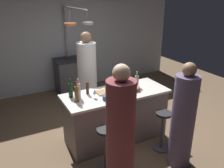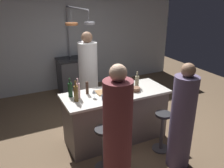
# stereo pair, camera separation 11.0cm
# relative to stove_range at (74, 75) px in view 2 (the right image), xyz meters

# --- Properties ---
(ground_plane) EXTENTS (9.00, 9.00, 0.00)m
(ground_plane) POSITION_rel_stove_range_xyz_m (0.00, -2.45, -0.45)
(ground_plane) COLOR brown
(back_wall) EXTENTS (6.40, 0.16, 2.60)m
(back_wall) POSITION_rel_stove_range_xyz_m (0.00, 0.40, 0.85)
(back_wall) COLOR #B2B7BC
(back_wall) RESTS_ON ground_plane
(kitchen_island) EXTENTS (1.80, 0.72, 0.90)m
(kitchen_island) POSITION_rel_stove_range_xyz_m (0.00, -2.45, 0.01)
(kitchen_island) COLOR slate
(kitchen_island) RESTS_ON ground_plane
(stove_range) EXTENTS (0.80, 0.64, 0.89)m
(stove_range) POSITION_rel_stove_range_xyz_m (0.00, 0.00, 0.00)
(stove_range) COLOR #47474C
(stove_range) RESTS_ON ground_plane
(chef) EXTENTS (0.38, 0.38, 1.78)m
(chef) POSITION_rel_stove_range_xyz_m (-0.12, -1.47, 0.38)
(chef) COLOR white
(chef) RESTS_ON ground_plane
(bar_stool_left) EXTENTS (0.28, 0.28, 0.68)m
(bar_stool_left) POSITION_rel_stove_range_xyz_m (-0.50, -3.07, -0.07)
(bar_stool_left) COLOR #4C4C51
(bar_stool_left) RESTS_ON ground_plane
(guest_left) EXTENTS (0.36, 0.36, 1.72)m
(guest_left) POSITION_rel_stove_range_xyz_m (-0.48, -3.45, 0.35)
(guest_left) COLOR brown
(guest_left) RESTS_ON ground_plane
(bar_stool_right) EXTENTS (0.28, 0.28, 0.68)m
(bar_stool_right) POSITION_rel_stove_range_xyz_m (0.53, -3.07, -0.07)
(bar_stool_right) COLOR #4C4C51
(bar_stool_right) RESTS_ON ground_plane
(guest_right) EXTENTS (0.34, 0.34, 1.61)m
(guest_right) POSITION_rel_stove_range_xyz_m (0.54, -3.47, 0.30)
(guest_right) COLOR #594C6B
(guest_right) RESTS_ON ground_plane
(overhead_pot_rack) EXTENTS (0.58, 1.55, 2.17)m
(overhead_pot_rack) POSITION_rel_stove_range_xyz_m (-0.07, -0.49, 1.18)
(overhead_pot_rack) COLOR gray
(overhead_pot_rack) RESTS_ON ground_plane
(cutting_board) EXTENTS (0.32, 0.22, 0.02)m
(cutting_board) POSITION_rel_stove_range_xyz_m (-0.15, -2.37, 0.46)
(cutting_board) COLOR #997047
(cutting_board) RESTS_ON kitchen_island
(pepper_mill) EXTENTS (0.05, 0.05, 0.21)m
(pepper_mill) POSITION_rel_stove_range_xyz_m (-0.45, -2.29, 0.56)
(pepper_mill) COLOR #382319
(pepper_mill) RESTS_ON kitchen_island
(wine_bottle_amber) EXTENTS (0.07, 0.07, 0.33)m
(wine_bottle_amber) POSITION_rel_stove_range_xyz_m (-0.70, -2.48, 0.58)
(wine_bottle_amber) COLOR brown
(wine_bottle_amber) RESTS_ON kitchen_island
(wine_bottle_red) EXTENTS (0.07, 0.07, 0.31)m
(wine_bottle_red) POSITION_rel_stove_range_xyz_m (-0.73, -2.28, 0.57)
(wine_bottle_red) COLOR #143319
(wine_bottle_red) RESTS_ON kitchen_island
(wine_bottle_white) EXTENTS (0.07, 0.07, 0.29)m
(wine_bottle_white) POSITION_rel_stove_range_xyz_m (0.44, -2.39, 0.56)
(wine_bottle_white) COLOR gray
(wine_bottle_white) RESTS_ON kitchen_island
(wine_bottle_green) EXTENTS (0.07, 0.07, 0.29)m
(wine_bottle_green) POSITION_rel_stove_range_xyz_m (-0.01, -2.67, 0.56)
(wine_bottle_green) COLOR #193D23
(wine_bottle_green) RESTS_ON kitchen_island
(wine_bottle_rose) EXTENTS (0.07, 0.07, 0.33)m
(wine_bottle_rose) POSITION_rel_stove_range_xyz_m (-0.63, -2.37, 0.58)
(wine_bottle_rose) COLOR #B78C8E
(wine_bottle_rose) RESTS_ON kitchen_island
(wine_glass_near_right_guest) EXTENTS (0.07, 0.07, 0.15)m
(wine_glass_near_right_guest) POSITION_rel_stove_range_xyz_m (0.40, -2.28, 0.56)
(wine_glass_near_right_guest) COLOR silver
(wine_glass_near_right_guest) RESTS_ON kitchen_island
(wine_glass_by_chef) EXTENTS (0.07, 0.07, 0.15)m
(wine_glass_by_chef) POSITION_rel_stove_range_xyz_m (-0.41, -2.49, 0.56)
(wine_glass_by_chef) COLOR silver
(wine_glass_by_chef) RESTS_ON kitchen_island
(mixing_bowl_ceramic) EXTENTS (0.16, 0.16, 0.07)m
(mixing_bowl_ceramic) POSITION_rel_stove_range_xyz_m (0.14, -2.40, 0.49)
(mixing_bowl_ceramic) COLOR silver
(mixing_bowl_ceramic) RESTS_ON kitchen_island
(mixing_bowl_wooden) EXTENTS (0.16, 0.16, 0.06)m
(mixing_bowl_wooden) POSITION_rel_stove_range_xyz_m (0.33, -2.53, 0.49)
(mixing_bowl_wooden) COLOR brown
(mixing_bowl_wooden) RESTS_ON kitchen_island
(mixing_bowl_blue) EXTENTS (0.17, 0.17, 0.08)m
(mixing_bowl_blue) POSITION_rel_stove_range_xyz_m (-0.25, -2.64, 0.49)
(mixing_bowl_blue) COLOR #334C6B
(mixing_bowl_blue) RESTS_ON kitchen_island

